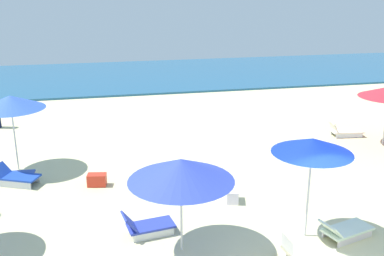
{
  "coord_description": "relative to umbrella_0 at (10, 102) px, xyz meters",
  "views": [
    {
      "loc": [
        -4.79,
        -7.49,
        6.11
      ],
      "look_at": [
        -1.46,
        7.48,
        1.26
      ],
      "focal_mm": 42.27,
      "sensor_mm": 36.0,
      "label": 1
    }
  ],
  "objects": [
    {
      "name": "ocean",
      "position": [
        7.52,
        16.03,
        -2.35
      ],
      "size": [
        60.0,
        11.9,
        0.12
      ],
      "primitive_type": "cube",
      "color": "#205880",
      "rests_on": "ground_plane"
    },
    {
      "name": "umbrella_0",
      "position": [
        0.0,
        0.0,
        0.0
      ],
      "size": [
        2.25,
        2.25,
        2.64
      ],
      "color": "silver",
      "rests_on": "ground_plane"
    },
    {
      "name": "lounge_chair_0_0",
      "position": [
        -0.16,
        -1.07,
        -2.14
      ],
      "size": [
        1.56,
        0.68,
        0.74
      ],
      "rotation": [
        0.0,
        0.0,
        1.49
      ],
      "color": "silver",
      "rests_on": "ground_plane"
    },
    {
      "name": "lounge_chair_0_1",
      "position": [
        0.11,
        -1.28,
        -2.15
      ],
      "size": [
        1.53,
        1.15,
        0.64
      ],
      "rotation": [
        0.0,
        0.0,
        1.14
      ],
      "color": "silver",
      "rests_on": "ground_plane"
    },
    {
      "name": "umbrella_1",
      "position": [
        7.77,
        -6.19,
        0.03
      ],
      "size": [
        1.96,
        1.96,
        2.63
      ],
      "color": "silver",
      "rests_on": "ground_plane"
    },
    {
      "name": "lounge_chair_1_0",
      "position": [
        7.22,
        -7.34,
        -2.16
      ],
      "size": [
        1.42,
        1.08,
        0.61
      ],
      "rotation": [
        0.0,
        0.0,
        1.15
      ],
      "color": "silver",
      "rests_on": "ground_plane"
    },
    {
      "name": "lounge_chair_1_1",
      "position": [
        8.68,
        -6.51,
        -2.19
      ],
      "size": [
        1.53,
        0.96,
        0.58
      ],
      "rotation": [
        0.0,
        0.0,
        1.84
      ],
      "color": "silver",
      "rests_on": "ground_plane"
    },
    {
      "name": "umbrella_2",
      "position": [
        4.56,
        -6.12,
        -0.33
      ],
      "size": [
        2.49,
        2.49,
        2.35
      ],
      "color": "silver",
      "rests_on": "ground_plane"
    },
    {
      "name": "lounge_chair_2_0",
      "position": [
        3.83,
        -5.25,
        -2.16
      ],
      "size": [
        1.39,
        0.78,
        0.66
      ],
      "rotation": [
        0.0,
        0.0,
        1.72
      ],
      "color": "silver",
      "rests_on": "ground_plane"
    },
    {
      "name": "lounge_chair_4_0",
      "position": [
        13.0,
        0.86,
        -2.18
      ],
      "size": [
        1.42,
        0.79,
        0.64
      ],
      "rotation": [
        0.0,
        0.0,
        1.45
      ],
      "color": "silver",
      "rests_on": "ground_plane"
    },
    {
      "name": "cooler_box_1",
      "position": [
        2.64,
        -1.94,
        -2.21
      ],
      "size": [
        0.64,
        0.45,
        0.39
      ],
      "primitive_type": "cube",
      "rotation": [
        0.0,
        0.0,
        6.1
      ],
      "color": "red",
      "rests_on": "ground_plane"
    },
    {
      "name": "cooler_box_2",
      "position": [
        6.53,
        -3.94,
        -2.22
      ],
      "size": [
        0.47,
        0.62,
        0.38
      ],
      "primitive_type": "cube",
      "rotation": [
        0.0,
        0.0,
        4.44
      ],
      "color": "white",
      "rests_on": "ground_plane"
    }
  ]
}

